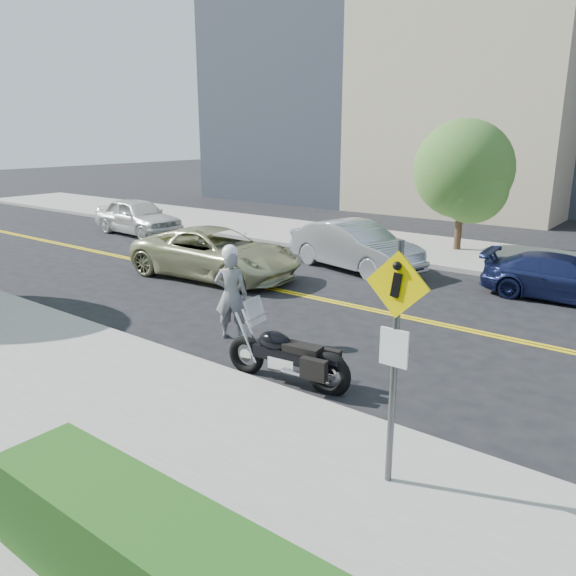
# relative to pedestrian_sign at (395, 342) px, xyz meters

# --- Properties ---
(ground_plane) EXTENTS (120.00, 120.00, 0.00)m
(ground_plane) POSITION_rel_pedestrian_sign_xyz_m (-4.20, 6.31, -1.96)
(ground_plane) COLOR black
(ground_plane) RESTS_ON ground
(sidewalk_near) EXTENTS (60.00, 5.00, 0.15)m
(sidewalk_near) POSITION_rel_pedestrian_sign_xyz_m (-4.20, -1.19, -1.89)
(sidewalk_near) COLOR #9E9B91
(sidewalk_near) RESTS_ON ground_plane
(sidewalk_far) EXTENTS (60.00, 5.00, 0.15)m
(sidewalk_far) POSITION_rel_pedestrian_sign_xyz_m (-4.20, 13.81, -1.89)
(sidewalk_far) COLOR #9E9B91
(sidewalk_far) RESTS_ON ground_plane
(pedestrian_sign) EXTENTS (0.78, 0.08, 3.00)m
(pedestrian_sign) POSITION_rel_pedestrian_sign_xyz_m (0.00, 0.00, 0.00)
(pedestrian_sign) COLOR #4C4C51
(pedestrian_sign) RESTS_ON sidewalk_near
(motorcyclist) EXTENTS (0.84, 0.75, 2.04)m
(motorcyclist) POSITION_rel_pedestrian_sign_xyz_m (-5.18, 2.77, -0.95)
(motorcyclist) COLOR #B8BABE
(motorcyclist) RESTS_ON ground
(motorcycle) EXTENTS (2.44, 0.99, 1.44)m
(motorcycle) POSITION_rel_pedestrian_sign_xyz_m (-2.88, 1.73, -1.24)
(motorcycle) COLOR black
(motorcycle) RESTS_ON ground
(suv) EXTENTS (5.55, 2.91, 1.49)m
(suv) POSITION_rel_pedestrian_sign_xyz_m (-9.15, 6.33, -1.22)
(suv) COLOR #B7B786
(suv) RESTS_ON ground
(parked_car_white) EXTENTS (4.64, 2.12, 1.54)m
(parked_car_white) POSITION_rel_pedestrian_sign_xyz_m (-17.02, 9.61, -1.19)
(parked_car_white) COLOR silver
(parked_car_white) RESTS_ON ground
(parked_car_silver) EXTENTS (4.91, 2.67, 1.54)m
(parked_car_silver) POSITION_rel_pedestrian_sign_xyz_m (-6.30, 9.74, -1.19)
(parked_car_silver) COLOR #AAACB2
(parked_car_silver) RESTS_ON ground
(parked_car_blue) EXTENTS (4.15, 1.91, 1.18)m
(parked_car_blue) POSITION_rel_pedestrian_sign_xyz_m (-0.24, 10.14, -1.37)
(parked_car_blue) COLOR #19204B
(parked_car_blue) RESTS_ON ground
(tree_far_a) EXTENTS (3.47, 3.47, 4.74)m
(tree_far_a) POSITION_rel_pedestrian_sign_xyz_m (-4.63, 14.19, 1.04)
(tree_far_a) COLOR #382619
(tree_far_a) RESTS_ON ground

